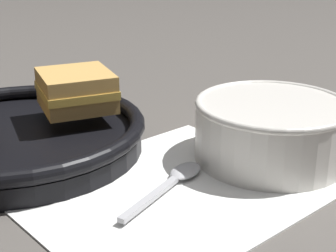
# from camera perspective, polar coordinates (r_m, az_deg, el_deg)

# --- Properties ---
(ground_plane) EXTENTS (4.00, 4.00, 0.00)m
(ground_plane) POSITION_cam_1_polar(r_m,az_deg,el_deg) (0.62, -0.41, -3.07)
(ground_plane) COLOR #56514C
(napkin) EXTENTS (0.29, 0.25, 0.00)m
(napkin) POSITION_cam_1_polar(r_m,az_deg,el_deg) (0.53, 0.08, -7.15)
(napkin) COLOR white
(napkin) RESTS_ON ground_plane
(soup_bowl) EXTENTS (0.18, 0.18, 0.07)m
(soup_bowl) POSITION_cam_1_polar(r_m,az_deg,el_deg) (0.60, 11.38, -0.10)
(soup_bowl) COLOR silver
(soup_bowl) RESTS_ON ground_plane
(spoon) EXTENTS (0.14, 0.06, 0.01)m
(spoon) POSITION_cam_1_polar(r_m,az_deg,el_deg) (0.54, 0.96, -5.75)
(spoon) COLOR #B7B7BC
(spoon) RESTS_ON napkin
(skillet) EXTENTS (0.41, 0.30, 0.04)m
(skillet) POSITION_cam_1_polar(r_m,az_deg,el_deg) (0.64, -16.28, -1.03)
(skillet) COLOR black
(skillet) RESTS_ON ground_plane
(sandwich_near_right) EXTENTS (0.11, 0.12, 0.05)m
(sandwich_near_right) POSITION_cam_1_polar(r_m,az_deg,el_deg) (0.65, -10.14, 3.95)
(sandwich_near_right) COLOR tan
(sandwich_near_right) RESTS_ON skillet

